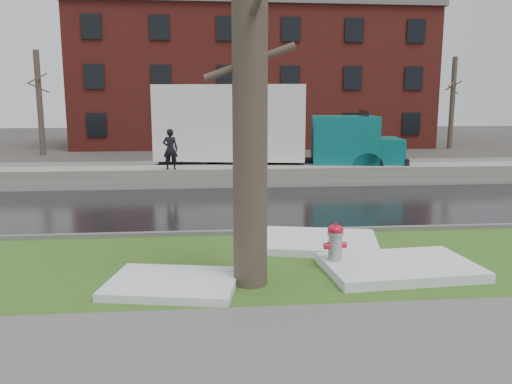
{
  "coord_description": "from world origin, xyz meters",
  "views": [
    {
      "loc": [
        -1.45,
        -10.87,
        3.18
      ],
      "look_at": [
        -0.29,
        1.47,
        1.0
      ],
      "focal_mm": 35.0,
      "sensor_mm": 36.0,
      "label": 1
    }
  ],
  "objects": [
    {
      "name": "bg_tree_left",
      "position": [
        -12.0,
        22.0,
        3.33
      ],
      "size": [
        1.4,
        1.62,
        6.5
      ],
      "color": "brown",
      "rests_on": "ground"
    },
    {
      "name": "snow_patch_side",
      "position": [
        2.12,
        -2.07,
        0.13
      ],
      "size": [
        2.93,
        2.0,
        0.18
      ],
      "primitive_type": "cube",
      "rotation": [
        0.0,
        0.0,
        0.07
      ],
      "color": "white",
      "rests_on": "verge"
    },
    {
      "name": "worker",
      "position": [
        -2.91,
        8.1,
        1.52
      ],
      "size": [
        0.6,
        0.42,
        1.54
      ],
      "primitive_type": "imported",
      "rotation": [
        0.0,
        0.0,
        3.04
      ],
      "color": "black",
      "rests_on": "snowbank"
    },
    {
      "name": "brick_building",
      "position": [
        2.0,
        30.0,
        5.0
      ],
      "size": [
        26.0,
        12.0,
        10.0
      ],
      "primitive_type": "cube",
      "color": "maroon",
      "rests_on": "ground"
    },
    {
      "name": "snow_patch_near",
      "position": [
        0.97,
        -0.14,
        0.12
      ],
      "size": [
        2.98,
        2.54,
        0.16
      ],
      "primitive_type": "cube",
      "rotation": [
        0.0,
        0.0,
        -0.23
      ],
      "color": "white",
      "rests_on": "verge"
    },
    {
      "name": "verge",
      "position": [
        0.0,
        -1.25,
        0.02
      ],
      "size": [
        60.0,
        4.5,
        0.04
      ],
      "primitive_type": "cube",
      "color": "#2A521B",
      "rests_on": "ground"
    },
    {
      "name": "box_truck",
      "position": [
        0.79,
        10.51,
        2.1
      ],
      "size": [
        12.07,
        4.32,
        3.98
      ],
      "rotation": [
        0.0,
        0.0,
        -0.16
      ],
      "color": "black",
      "rests_on": "ground"
    },
    {
      "name": "ground",
      "position": [
        0.0,
        0.0,
        0.0
      ],
      "size": [
        120.0,
        120.0,
        0.0
      ],
      "primitive_type": "plane",
      "color": "#47423D",
      "rests_on": "ground"
    },
    {
      "name": "bg_tree_center",
      "position": [
        -6.0,
        26.0,
        3.33
      ],
      "size": [
        1.4,
        1.62,
        6.5
      ],
      "color": "brown",
      "rests_on": "ground"
    },
    {
      "name": "tree",
      "position": [
        -0.76,
        -2.44,
        3.79
      ],
      "size": [
        1.55,
        1.85,
        7.45
      ],
      "rotation": [
        0.0,
        0.0,
        -0.31
      ],
      "color": "brown",
      "rests_on": "verge"
    },
    {
      "name": "snowbank",
      "position": [
        0.0,
        8.7,
        0.38
      ],
      "size": [
        60.0,
        1.6,
        0.75
      ],
      "primitive_type": "cube",
      "color": "#A6A098",
      "rests_on": "ground"
    },
    {
      "name": "snow_patch_far",
      "position": [
        -2.12,
        -2.5,
        0.11
      ],
      "size": [
        2.46,
        1.98,
        0.14
      ],
      "primitive_type": "cube",
      "rotation": [
        0.0,
        0.0,
        -0.19
      ],
      "color": "white",
      "rests_on": "verge"
    },
    {
      "name": "fire_hydrant",
      "position": [
        0.92,
        -1.82,
        0.53
      ],
      "size": [
        0.45,
        0.4,
        0.92
      ],
      "rotation": [
        0.0,
        0.0,
        0.12
      ],
      "color": "#A1A4A9",
      "rests_on": "verge"
    },
    {
      "name": "bg_tree_right",
      "position": [
        16.0,
        24.0,
        3.33
      ],
      "size": [
        1.4,
        1.62,
        6.5
      ],
      "color": "brown",
      "rests_on": "ground"
    },
    {
      "name": "sidewalk",
      "position": [
        0.0,
        -5.0,
        0.03
      ],
      "size": [
        60.0,
        3.0,
        0.05
      ],
      "primitive_type": "cube",
      "color": "slate",
      "rests_on": "ground"
    },
    {
      "name": "parking_lot",
      "position": [
        0.0,
        13.0,
        0.01
      ],
      "size": [
        60.0,
        9.0,
        0.03
      ],
      "primitive_type": "cube",
      "color": "slate",
      "rests_on": "ground"
    },
    {
      "name": "curb",
      "position": [
        0.0,
        1.0,
        0.07
      ],
      "size": [
        60.0,
        0.15,
        0.14
      ],
      "primitive_type": "cube",
      "color": "slate",
      "rests_on": "ground"
    },
    {
      "name": "road",
      "position": [
        0.0,
        4.5,
        0.01
      ],
      "size": [
        60.0,
        7.0,
        0.03
      ],
      "primitive_type": "cube",
      "color": "black",
      "rests_on": "ground"
    }
  ]
}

